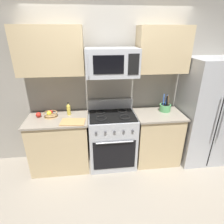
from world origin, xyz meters
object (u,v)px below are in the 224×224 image
fruit_basket (50,114)px  cutting_board (73,122)px  utensil_crock (165,107)px  apple_loose (39,115)px  refrigerator (205,112)px  range_oven (112,139)px  bottle_oil (69,109)px  microwave (112,62)px

fruit_basket → cutting_board: 0.44m
utensil_crock → apple_loose: 2.07m
utensil_crock → apple_loose: (-2.07, -0.01, -0.03)m
apple_loose → fruit_basket: bearing=-1.1°
utensil_crock → apple_loose: bearing=-179.7°
utensil_crock → refrigerator: bearing=-9.0°
range_oven → fruit_basket: (-0.98, 0.08, 0.48)m
range_oven → cutting_board: range_oven is taller
apple_loose → bottle_oil: (0.47, 0.05, 0.05)m
range_oven → bottle_oil: bearing=169.5°
cutting_board → utensil_crock: bearing=9.6°
fruit_basket → apple_loose: size_ratio=2.59×
refrigerator → bottle_oil: 2.29m
bottle_oil → microwave: bearing=-8.4°
utensil_crock → fruit_basket: utensil_crock is taller
cutting_board → bottle_oil: 0.32m
range_oven → apple_loose: 1.26m
fruit_basket → bottle_oil: 0.29m
fruit_basket → bottle_oil: bearing=10.2°
cutting_board → bottle_oil: bearing=105.9°
range_oven → utensil_crock: (0.91, 0.09, 0.50)m
range_oven → utensil_crock: 1.05m
utensil_crock → bottle_oil: utensil_crock is taller
fruit_basket → cutting_board: fruit_basket is taller
refrigerator → utensil_crock: (-0.68, 0.11, 0.08)m
range_oven → refrigerator: size_ratio=0.61×
refrigerator → utensil_crock: size_ratio=5.92×
fruit_basket → apple_loose: 0.18m
microwave → bottle_oil: (-0.69, 0.10, -0.74)m
range_oven → utensil_crock: bearing=5.6°
microwave → utensil_crock: size_ratio=2.50×
range_oven → microwave: microwave is taller
range_oven → refrigerator: 1.65m
bottle_oil → cutting_board: bearing=-74.1°
refrigerator → bottle_oil: (-2.29, 0.15, 0.11)m
refrigerator → cutting_board: bearing=-176.1°
bottle_oil → apple_loose: bearing=-174.2°
refrigerator → microwave: (-1.59, 0.04, 0.85)m
apple_loose → refrigerator: bearing=-2.0°
microwave → bottle_oil: microwave is taller
fruit_basket → microwave: bearing=-3.0°
range_oven → bottle_oil: bottle_oil is taller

